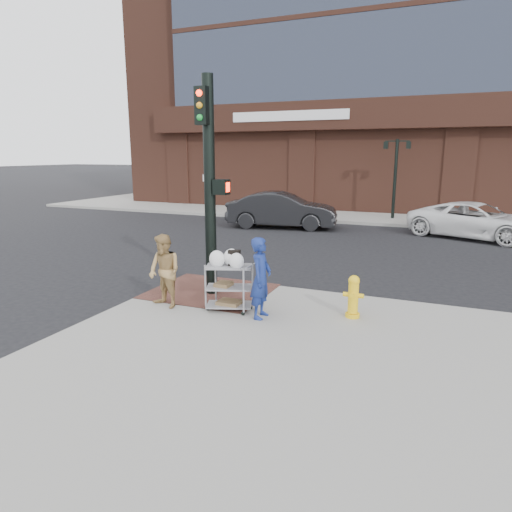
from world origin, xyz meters
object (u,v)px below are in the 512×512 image
at_px(minivan_white, 477,221).
at_px(sedan_dark, 282,210).
at_px(lamp_post, 396,170).
at_px(traffic_signal_pole, 210,181).
at_px(utility_cart, 229,283).
at_px(pedestrian_tan, 165,271).
at_px(woman_blue, 261,278).
at_px(fire_hydrant, 353,296).

bearing_deg(minivan_white, sedan_dark, 115.13).
xyz_separation_m(lamp_post, traffic_signal_pole, (-2.48, -15.23, 0.21)).
height_order(sedan_dark, utility_cart, sedan_dark).
relative_size(pedestrian_tan, utility_cart, 1.22).
relative_size(woman_blue, sedan_dark, 0.33).
bearing_deg(fire_hydrant, utility_cart, -166.97).
bearing_deg(traffic_signal_pole, fire_hydrant, -5.46).
bearing_deg(sedan_dark, lamp_post, -56.54).
relative_size(lamp_post, sedan_dark, 0.78).
distance_m(woman_blue, pedestrian_tan, 2.18).
relative_size(lamp_post, minivan_white, 0.75).
height_order(lamp_post, woman_blue, lamp_post).
bearing_deg(utility_cart, minivan_white, 66.60).
relative_size(sedan_dark, utility_cart, 3.86).
relative_size(woman_blue, minivan_white, 0.31).
relative_size(traffic_signal_pole, fire_hydrant, 5.62).
bearing_deg(utility_cart, lamp_post, 84.43).
relative_size(pedestrian_tan, minivan_white, 0.30).
distance_m(utility_cart, fire_hydrant, 2.60).
bearing_deg(lamp_post, traffic_signal_pole, -99.24).
bearing_deg(sedan_dark, fire_hydrant, -163.51).
height_order(pedestrian_tan, utility_cart, pedestrian_tan).
distance_m(woman_blue, fire_hydrant, 1.93).
xyz_separation_m(pedestrian_tan, utility_cart, (1.38, 0.35, -0.20)).
bearing_deg(sedan_dark, minivan_white, -96.43).
height_order(lamp_post, traffic_signal_pole, traffic_signal_pole).
height_order(traffic_signal_pole, fire_hydrant, traffic_signal_pole).
bearing_deg(lamp_post, fire_hydrant, -86.47).
distance_m(sedan_dark, minivan_white, 8.36).
distance_m(traffic_signal_pole, woman_blue, 2.73).
relative_size(lamp_post, pedestrian_tan, 2.49).
bearing_deg(traffic_signal_pole, pedestrian_tan, -110.74).
relative_size(traffic_signal_pole, sedan_dark, 0.98).
bearing_deg(fire_hydrant, woman_blue, -157.03).
bearing_deg(utility_cart, fire_hydrant, 13.03).
distance_m(pedestrian_tan, utility_cart, 1.44).
bearing_deg(utility_cart, sedan_dark, 104.30).
bearing_deg(fire_hydrant, traffic_signal_pole, 174.54).
xyz_separation_m(traffic_signal_pole, minivan_white, (6.23, 11.40, -2.09)).
xyz_separation_m(lamp_post, sedan_dark, (-4.59, -4.31, -1.78)).
relative_size(pedestrian_tan, sedan_dark, 0.32).
distance_m(traffic_signal_pole, utility_cart, 2.45).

